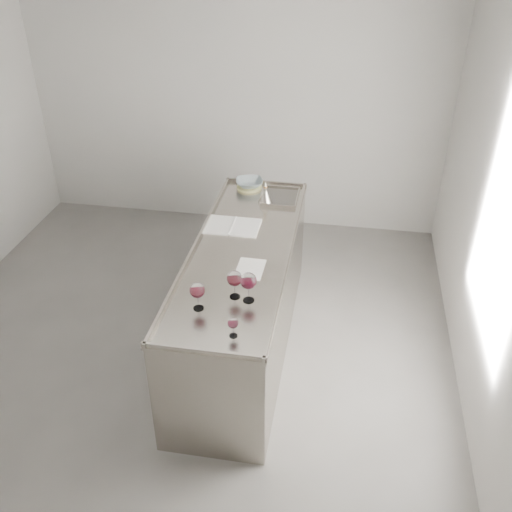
% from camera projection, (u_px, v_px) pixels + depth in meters
% --- Properties ---
extents(room_shell, '(4.54, 5.04, 2.84)m').
position_uv_depth(room_shell, '(162.00, 209.00, 3.95)').
color(room_shell, '#54524F').
rests_on(room_shell, ground).
extents(counter, '(0.77, 2.42, 0.97)m').
position_uv_depth(counter, '(243.00, 298.00, 4.63)').
color(counter, gray).
rests_on(counter, ground).
extents(wine_glass_left, '(0.10, 0.10, 0.20)m').
position_uv_depth(wine_glass_left, '(197.00, 291.00, 3.68)').
color(wine_glass_left, white).
rests_on(wine_glass_left, counter).
extents(wine_glass_middle, '(0.10, 0.10, 0.20)m').
position_uv_depth(wine_glass_middle, '(235.00, 279.00, 3.78)').
color(wine_glass_middle, white).
rests_on(wine_glass_middle, counter).
extents(wine_glass_right, '(0.11, 0.11, 0.22)m').
position_uv_depth(wine_glass_right, '(248.00, 282.00, 3.74)').
color(wine_glass_right, white).
rests_on(wine_glass_right, counter).
extents(wine_glass_small, '(0.07, 0.07, 0.13)m').
position_uv_depth(wine_glass_small, '(233.00, 324.00, 3.47)').
color(wine_glass_small, white).
rests_on(wine_glass_small, counter).
extents(notebook, '(0.45, 0.31, 0.02)m').
position_uv_depth(notebook, '(232.00, 226.00, 4.67)').
color(notebook, white).
rests_on(notebook, counter).
extents(loose_paper_top, '(0.21, 0.29, 0.00)m').
position_uv_depth(loose_paper_top, '(235.00, 227.00, 4.66)').
color(loose_paper_top, silver).
rests_on(loose_paper_top, counter).
extents(loose_paper_under, '(0.20, 0.28, 0.00)m').
position_uv_depth(loose_paper_under, '(250.00, 269.00, 4.14)').
color(loose_paper_under, silver).
rests_on(loose_paper_under, counter).
extents(trivet, '(0.28, 0.28, 0.02)m').
position_uv_depth(trivet, '(249.00, 187.00, 5.29)').
color(trivet, '#D2CD88').
rests_on(trivet, counter).
extents(ceramic_bowl, '(0.30, 0.30, 0.06)m').
position_uv_depth(ceramic_bowl, '(249.00, 183.00, 5.27)').
color(ceramic_bowl, gray).
rests_on(ceramic_bowl, trivet).
extents(wine_funnel, '(0.13, 0.13, 0.20)m').
position_uv_depth(wine_funnel, '(265.00, 197.00, 5.01)').
color(wine_funnel, '#A49E92').
rests_on(wine_funnel, counter).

